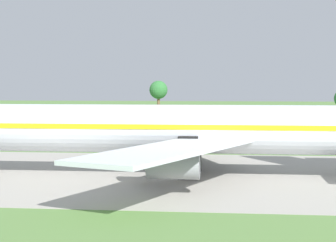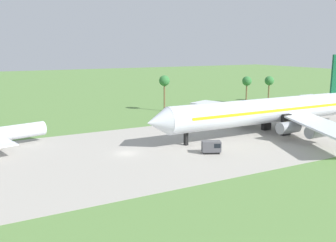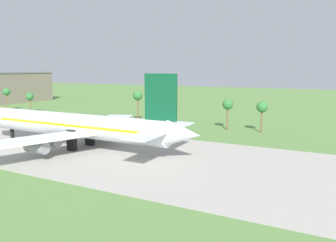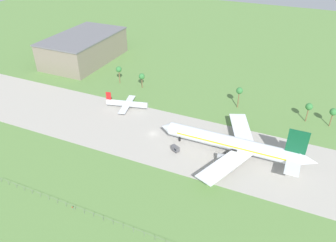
# 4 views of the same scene
# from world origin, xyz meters

# --- Properties ---
(ground_plane) EXTENTS (600.00, 600.00, 0.00)m
(ground_plane) POSITION_xyz_m (0.00, 0.00, 0.00)
(ground_plane) COLOR #5B8442
(taxiway_strip) EXTENTS (320.00, 44.00, 0.02)m
(taxiway_strip) POSITION_xyz_m (0.00, 0.00, 0.01)
(taxiway_strip) COLOR #A8A399
(taxiway_strip) RESTS_ON ground_plane
(jet_airliner) EXTENTS (69.02, 56.78, 19.35)m
(jet_airliner) POSITION_xyz_m (39.52, -0.09, 5.80)
(jet_airliner) COLOR silver
(jet_airliner) RESTS_ON ground_plane
(regional_aircraft) EXTENTS (22.87, 20.80, 9.03)m
(regional_aircraft) POSITION_xyz_m (-23.87, 16.40, 2.97)
(regional_aircraft) COLOR silver
(regional_aircraft) RESTS_ON ground_plane
(baggage_tug) EXTENTS (4.30, 3.42, 2.56)m
(baggage_tug) POSITION_xyz_m (15.34, -8.17, 1.38)
(baggage_tug) COLOR black
(baggage_tug) RESTS_ON ground_plane
(perimeter_fence) EXTENTS (80.10, 0.10, 2.10)m
(perimeter_fence) POSITION_xyz_m (0.00, -55.00, 1.45)
(perimeter_fence) COLOR slate
(perimeter_fence) RESTS_ON ground_plane
(no_stopping_sign) EXTENTS (0.44, 0.08, 1.68)m
(no_stopping_sign) POSITION_xyz_m (-4.92, -55.31, 1.05)
(no_stopping_sign) COLOR gray
(no_stopping_sign) RESTS_ON ground_plane
(terminal_building) EXTENTS (36.72, 61.20, 18.56)m
(terminal_building) POSITION_xyz_m (-87.29, 65.37, 9.29)
(terminal_building) COLOR slate
(terminal_building) RESTS_ON ground_plane
(palm_tree_row) EXTENTS (125.95, 3.60, 12.06)m
(palm_tree_row) POSITION_xyz_m (20.67, 42.47, 8.61)
(palm_tree_row) COLOR brown
(palm_tree_row) RESTS_ON ground_plane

